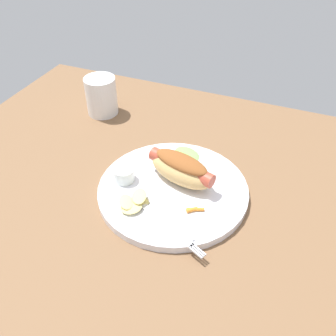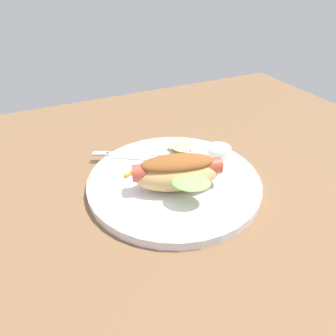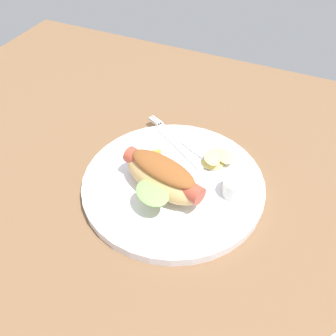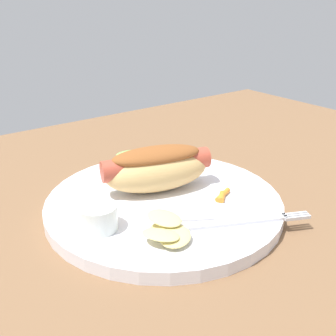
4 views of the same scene
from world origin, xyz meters
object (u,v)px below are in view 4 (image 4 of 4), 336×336
knife (222,216)px  carrot_garnish (222,196)px  plate (164,203)px  fork (237,223)px  chips_pile (167,229)px  hot_dog (156,167)px  sauce_ramekin (96,216)px

knife → carrot_garnish: (-3.40, -3.49, 0.18)cm
plate → carrot_garnish: bearing=142.5°
fork → carrot_garnish: carrot_garnish is taller
chips_pile → knife: bearing=175.2°
fork → knife: (0.38, -2.16, -0.02)cm
hot_dog → knife: (-1.91, 10.76, -3.08)cm
hot_dog → carrot_garnish: (-5.31, 7.27, -2.90)cm
knife → hot_dog: bearing=132.2°
sauce_ramekin → chips_pile: size_ratio=0.59×
sauce_ramekin → carrot_garnish: (-16.25, 3.42, -1.09)cm
plate → hot_dog: hot_dog is taller
plate → hot_dog: (-0.71, -2.65, 4.06)cm
sauce_ramekin → knife: 14.65cm
plate → knife: size_ratio=2.22×
hot_dog → sauce_ramekin: 11.73cm
plate → sauce_ramekin: 10.54cm
plate → carrot_garnish: (-6.02, 4.62, 1.16)cm
hot_dog → knife: 11.35cm
fork → chips_pile: size_ratio=2.14×
fork → chips_pile: (8.06, -2.80, 0.70)cm
plate → sauce_ramekin: (10.23, 1.20, 2.25)cm
plate → hot_dog: bearing=-105.0°
knife → plate: bearing=140.0°
sauce_ramekin → fork: size_ratio=0.27×
chips_pile → plate: bearing=-124.1°
knife → carrot_garnish: bearing=77.9°
chips_pile → carrot_garnish: size_ratio=2.22×
plate → carrot_garnish: size_ratio=8.97×
plate → knife: 8.58cm
sauce_ramekin → knife: bearing=151.7°
sauce_ramekin → carrot_garnish: bearing=168.1°
hot_dog → chips_pile: (5.76, 10.12, -2.36)cm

